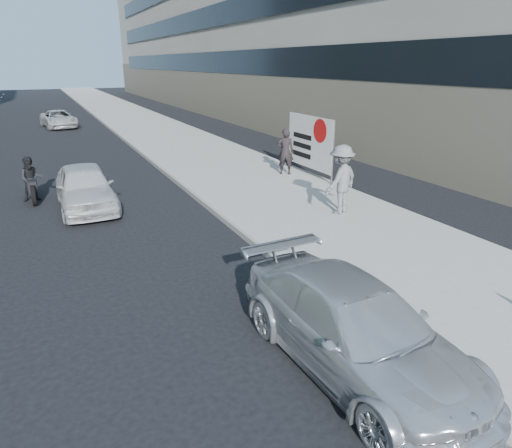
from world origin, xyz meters
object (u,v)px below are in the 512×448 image
white_sedan_near (85,187)px  motorcycle (32,181)px  parked_sedan (354,328)px  protest_banner (310,142)px  pedestrian_woman (285,152)px  jogger (341,180)px  white_sedan_far (59,119)px

white_sedan_near → motorcycle: size_ratio=1.91×
parked_sedan → motorcycle: motorcycle is taller
protest_banner → parked_sedan: (-5.38, -9.98, -0.77)m
pedestrian_woman → parked_sedan: pedestrian_woman is taller
jogger → white_sedan_far: (-6.04, 24.02, -0.55)m
jogger → protest_banner: size_ratio=0.63×
protest_banner → motorcycle: size_ratio=1.50×
white_sedan_near → white_sedan_far: white_sedan_near is taller
white_sedan_near → parked_sedan: bearing=-74.8°
jogger → protest_banner: 4.61m
parked_sedan → jogger: bearing=54.1°
protest_banner → jogger: bearing=-110.7°
pedestrian_woman → white_sedan_far: 20.39m
parked_sedan → white_sedan_far: parked_sedan is taller
motorcycle → pedestrian_woman: bearing=-4.7°
parked_sedan → white_sedan_far: size_ratio=1.06×
white_sedan_near → pedestrian_woman: bearing=6.6°
protest_banner → white_sedan_far: protest_banner is taller
white_sedan_far → motorcycle: bearing=-102.9°
jogger → pedestrian_woman: 4.94m
parked_sedan → white_sedan_far: 29.78m
jogger → white_sedan_near: size_ratio=0.49×
protest_banner → parked_sedan: size_ratio=0.70×
white_sedan_near → protest_banner: bearing=2.1°
jogger → white_sedan_near: bearing=-53.9°
jogger → protest_banner: bearing=-132.5°
white_sedan_near → white_sedan_far: bearing=89.0°
jogger → parked_sedan: 6.82m
jogger → protest_banner: (1.63, 4.30, 0.29)m
white_sedan_near → motorcycle: 2.15m
protest_banner → white_sedan_far: bearing=111.2°
jogger → white_sedan_far: bearing=-97.7°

